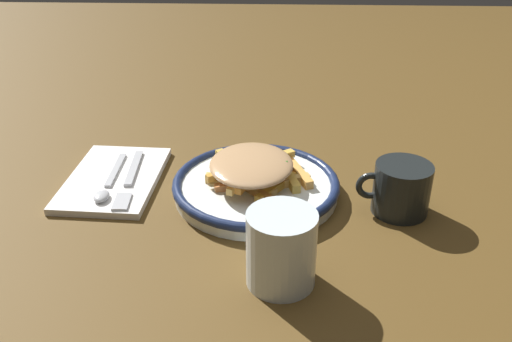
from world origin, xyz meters
TOP-DOWN VIEW (x-y plane):
  - ground_plane at (0.00, 0.00)m, footprint 2.60×2.60m
  - plate at (0.00, 0.00)m, footprint 0.25×0.25m
  - fries_heap at (0.00, 0.00)m, footprint 0.16×0.15m
  - napkin at (0.22, -0.03)m, footprint 0.14×0.21m
  - fork at (0.19, -0.02)m, footprint 0.03×0.18m
  - spoon at (0.22, 0.01)m, footprint 0.02×0.15m
  - water_glass at (-0.04, 0.20)m, footprint 0.08×0.08m
  - coffee_mug at (-0.20, 0.04)m, footprint 0.10×0.08m

SIDE VIEW (x-z plane):
  - ground_plane at x=0.00m, z-range 0.00..0.00m
  - napkin at x=0.22m, z-range 0.00..0.01m
  - fork at x=0.19m, z-range 0.01..0.02m
  - plate at x=0.00m, z-range 0.00..0.03m
  - spoon at x=0.22m, z-range 0.01..0.02m
  - coffee_mug at x=-0.20m, z-range 0.00..0.07m
  - fries_heap at x=0.00m, z-range 0.02..0.06m
  - water_glass at x=-0.04m, z-range 0.00..0.09m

